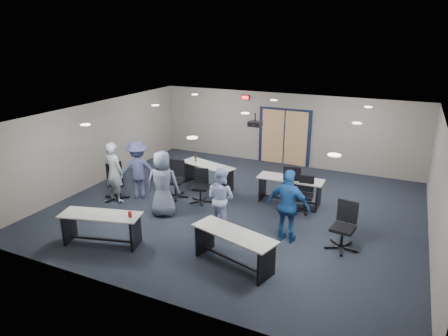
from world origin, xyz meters
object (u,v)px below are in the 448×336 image
at_px(chair_back_d, 305,195).
at_px(person_lightblue, 221,198).
at_px(table_back_left, 207,171).
at_px(person_gray, 114,172).
at_px(chair_back_b, 200,186).
at_px(person_back, 138,170).
at_px(person_plaid, 163,184).
at_px(chair_back_c, 291,189).
at_px(chair_back_a, 175,180).
at_px(chair_loose_left, 115,182).
at_px(person_navy, 288,206).
at_px(table_front_right, 234,243).
at_px(table_back_right, 290,186).
at_px(chair_loose_right, 343,227).
at_px(table_front_left, 102,223).

height_order(chair_back_d, person_lightblue, person_lightblue).
xyz_separation_m(table_back_left, person_gray, (-1.94, -2.20, 0.38)).
distance_m(chair_back_b, person_back, 1.96).
bearing_deg(person_plaid, table_back_left, -111.77).
bearing_deg(chair_back_c, chair_back_a, 179.25).
xyz_separation_m(chair_loose_left, person_back, (0.54, 0.44, 0.33)).
distance_m(person_plaid, person_navy, 3.51).
xyz_separation_m(chair_back_d, chair_loose_left, (-5.36, -1.57, 0.06)).
bearing_deg(table_front_right, table_back_right, 103.45).
bearing_deg(table_front_right, chair_back_d, 94.11).
relative_size(table_back_left, person_plaid, 1.09).
xyz_separation_m(person_gray, person_lightblue, (3.58, -0.19, -0.10)).
bearing_deg(chair_loose_right, chair_back_b, 175.31).
bearing_deg(table_back_left, table_front_right, -39.67).
distance_m(chair_loose_right, person_back, 6.16).
bearing_deg(person_lightblue, table_front_right, 139.12).
bearing_deg(person_gray, chair_back_d, -155.02).
distance_m(table_front_left, person_back, 2.88).
height_order(person_gray, person_navy, person_gray).
xyz_separation_m(chair_back_b, person_lightblue, (1.24, -1.19, 0.32)).
height_order(chair_back_b, person_navy, person_navy).
bearing_deg(chair_loose_right, chair_back_c, 144.32).
bearing_deg(table_back_left, chair_back_d, 7.07).
distance_m(table_front_left, chair_back_d, 5.47).
height_order(table_front_left, person_gray, person_gray).
relative_size(chair_back_a, person_lightblue, 0.69).
height_order(chair_back_a, person_lightblue, person_lightblue).
relative_size(table_front_right, person_plaid, 1.11).
relative_size(chair_back_a, person_navy, 0.63).
xyz_separation_m(chair_back_a, person_back, (-1.00, -0.46, 0.32)).
xyz_separation_m(chair_back_b, chair_back_c, (2.54, 0.68, 0.09)).
distance_m(table_back_left, chair_loose_left, 2.91).
relative_size(table_front_right, person_back, 1.14).
height_order(chair_loose_right, person_lightblue, person_lightblue).
height_order(chair_back_c, chair_loose_left, chair_back_c).
distance_m(table_back_left, chair_back_c, 2.98).
height_order(person_gray, person_back, person_gray).
height_order(table_front_left, table_back_right, table_front_left).
xyz_separation_m(table_back_left, chair_back_c, (2.93, -0.52, 0.06)).
xyz_separation_m(table_back_right, person_back, (-4.28, -1.53, 0.36)).
xyz_separation_m(chair_back_a, person_navy, (3.87, -1.16, 0.34)).
xyz_separation_m(person_lightblue, person_navy, (1.76, 0.03, 0.09)).
bearing_deg(table_back_right, person_lightblue, -118.38).
height_order(table_back_left, person_lightblue, person_lightblue).
distance_m(table_front_left, table_back_left, 4.39).
height_order(table_back_left, chair_back_d, table_back_left).
bearing_deg(person_gray, person_lightblue, -175.60).
bearing_deg(chair_back_b, table_back_right, 7.62).
xyz_separation_m(table_front_right, person_navy, (0.73, 1.53, 0.37)).
relative_size(chair_back_c, person_gray, 0.65).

